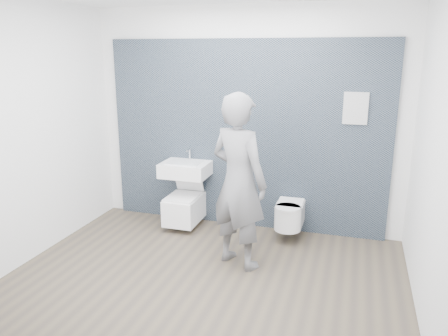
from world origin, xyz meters
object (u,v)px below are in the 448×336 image
(toilet_square, at_px, (184,207))
(visitor, at_px, (239,182))
(washbasin, at_px, (185,169))
(toilet_rounded, at_px, (289,215))

(toilet_square, xyz_separation_m, visitor, (0.95, -0.80, 0.66))
(washbasin, height_order, toilet_rounded, washbasin)
(toilet_square, bearing_deg, visitor, -39.90)
(toilet_rounded, distance_m, visitor, 1.10)
(toilet_rounded, bearing_deg, toilet_square, -179.53)
(visitor, bearing_deg, toilet_square, -15.90)
(washbasin, bearing_deg, toilet_square, -90.00)
(toilet_rounded, bearing_deg, washbasin, 177.97)
(toilet_square, distance_m, visitor, 1.40)
(washbasin, distance_m, toilet_rounded, 1.45)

